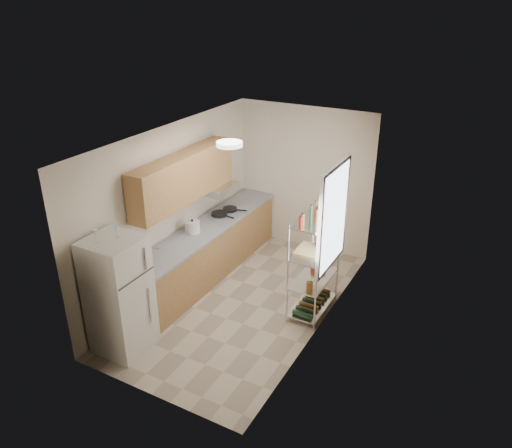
{
  "coord_description": "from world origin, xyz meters",
  "views": [
    {
      "loc": [
        3.23,
        -5.55,
        4.34
      ],
      "look_at": [
        0.09,
        0.25,
        1.24
      ],
      "focal_mm": 35.0,
      "sensor_mm": 36.0,
      "label": 1
    }
  ],
  "objects_px": {
    "frying_pan_large": "(219,214)",
    "cutting_board": "(309,250)",
    "refrigerator": "(119,295)",
    "rice_cooker": "(192,227)",
    "espresso_machine": "(323,236)"
  },
  "relations": [
    {
      "from": "refrigerator",
      "to": "frying_pan_large",
      "type": "xyz_separation_m",
      "value": [
        -0.1,
        2.56,
        0.12
      ]
    },
    {
      "from": "rice_cooker",
      "to": "refrigerator",
      "type": "bearing_deg",
      "value": -86.24
    },
    {
      "from": "frying_pan_large",
      "to": "cutting_board",
      "type": "bearing_deg",
      "value": -12.64
    },
    {
      "from": "rice_cooker",
      "to": "espresso_machine",
      "type": "xyz_separation_m",
      "value": [
        2.03,
        0.35,
        0.17
      ]
    },
    {
      "from": "refrigerator",
      "to": "rice_cooker",
      "type": "bearing_deg",
      "value": 93.76
    },
    {
      "from": "refrigerator",
      "to": "rice_cooker",
      "type": "xyz_separation_m",
      "value": [
        -0.12,
        1.81,
        0.19
      ]
    },
    {
      "from": "espresso_machine",
      "to": "cutting_board",
      "type": "bearing_deg",
      "value": -127.1
    },
    {
      "from": "refrigerator",
      "to": "frying_pan_large",
      "type": "bearing_deg",
      "value": 92.21
    },
    {
      "from": "rice_cooker",
      "to": "frying_pan_large",
      "type": "height_order",
      "value": "rice_cooker"
    },
    {
      "from": "cutting_board",
      "to": "espresso_machine",
      "type": "distance_m",
      "value": 0.31
    },
    {
      "from": "rice_cooker",
      "to": "cutting_board",
      "type": "bearing_deg",
      "value": 2.92
    },
    {
      "from": "frying_pan_large",
      "to": "cutting_board",
      "type": "xyz_separation_m",
      "value": [
        1.9,
        -0.65,
        0.1
      ]
    },
    {
      "from": "refrigerator",
      "to": "cutting_board",
      "type": "distance_m",
      "value": 2.64
    },
    {
      "from": "refrigerator",
      "to": "rice_cooker",
      "type": "height_order",
      "value": "refrigerator"
    },
    {
      "from": "frying_pan_large",
      "to": "cutting_board",
      "type": "relative_size",
      "value": 0.65
    }
  ]
}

